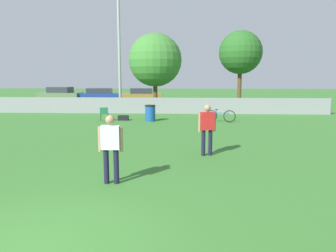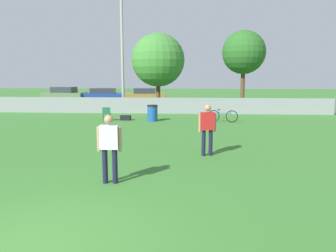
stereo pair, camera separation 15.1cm
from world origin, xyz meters
name	(u,v)px [view 1 (the left image)]	position (x,y,z in m)	size (l,w,h in m)	color
fence_backline	(151,106)	(0.00, 18.00, 0.55)	(24.38, 0.07, 1.21)	gray
light_pole	(119,30)	(-2.41, 19.54, 5.86)	(0.90, 0.36, 10.13)	#9E9EA3
tree_near_pole	(155,60)	(0.13, 20.19, 3.73)	(3.93, 3.93, 5.71)	brown
tree_far_right	(240,53)	(6.64, 21.77, 4.35)	(3.35, 3.35, 6.05)	brown
player_receiver_white	(111,144)	(0.58, 3.22, 0.99)	(0.60, 0.24, 1.69)	#191933
player_defender_red	(207,126)	(3.09, 6.18, 0.99)	(0.58, 0.34, 1.69)	#191933
frisbee_disc	(109,143)	(-0.56, 7.83, 0.01)	(0.27, 0.27, 0.03)	yellow
folding_chair_sideline	(104,113)	(-2.30, 14.14, 0.47)	(0.53, 0.53, 0.80)	#333338
bicycle_sideline	(220,116)	(4.37, 14.08, 0.35)	(1.68, 0.46, 0.72)	black
trash_bin	(150,113)	(0.37, 14.21, 0.47)	(0.61, 0.61, 0.93)	#194C99
gear_bag_sideline	(123,118)	(-1.26, 14.49, 0.14)	(0.61, 0.33, 0.30)	black
parked_car_olive	(60,95)	(-9.90, 27.28, 0.72)	(4.17, 2.09, 1.49)	black
parked_car_blue	(100,95)	(-6.06, 27.54, 0.67)	(4.66, 2.06, 1.37)	black
parked_car_tan	(142,95)	(-1.84, 27.28, 0.67)	(4.02, 2.02, 1.39)	black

